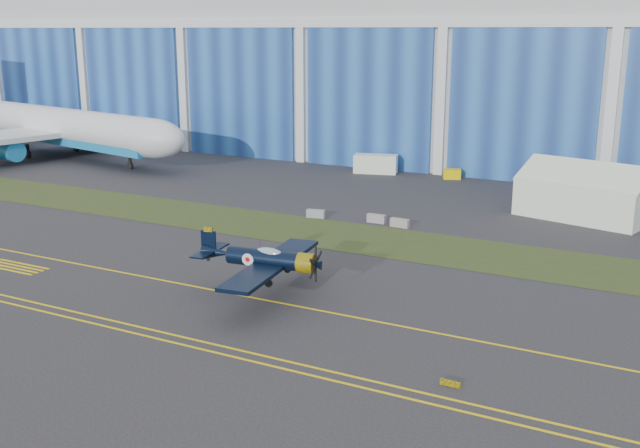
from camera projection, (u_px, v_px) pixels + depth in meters
The scene contains 16 objects.
ground at pixel (244, 271), 62.86m from camera, with size 260.00×260.00×0.00m, color #323035.
grass_median at pixel (321, 233), 74.83m from camera, with size 260.00×10.00×0.02m, color #475128.
hangar at pixel (488, 60), 120.50m from camera, with size 220.00×45.70×30.00m.
taxiway_centreline at pixel (209, 289), 58.58m from camera, with size 200.00×0.20×0.02m, color yellow.
edge_line_near at pixel (125, 331), 50.45m from camera, with size 80.00×0.20×0.02m, color yellow.
edge_line_far at pixel (135, 326), 51.31m from camera, with size 80.00×0.20×0.02m, color yellow.
hold_short_ladder at pixel (16, 267), 64.07m from camera, with size 6.00×2.40×0.02m, color yellow, non-canonical shape.
guard_board_right at pixel (450, 383), 42.60m from camera, with size 1.20×0.15×0.35m, color yellow.
warbird at pixel (264, 258), 56.13m from camera, with size 12.61×14.58×3.94m.
jetliner at pixel (57, 86), 116.88m from camera, with size 73.10×65.61×22.15m.
tent at pixel (589, 188), 80.74m from camera, with size 15.25×12.66×6.18m.
shipping_container at pixel (376, 164), 105.65m from camera, with size 6.02×2.41×2.61m, color white.
tug at pixel (452, 174), 101.65m from camera, with size 2.29×1.43×1.33m, color yellow.
barrier_a at pixel (316, 214), 80.65m from camera, with size 2.00×0.60×0.90m, color gray.
barrier_b at pixel (376, 219), 78.62m from camera, with size 2.00×0.60×0.90m, color #9B8995.
barrier_c at pixel (400, 223), 76.84m from camera, with size 2.00×0.60×0.90m, color gray.
Camera 1 is at (33.62, -49.89, 19.72)m, focal length 42.00 mm.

